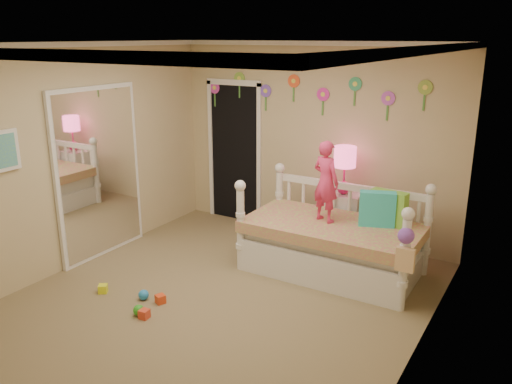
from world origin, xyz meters
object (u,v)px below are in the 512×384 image
Objects in this scene: daybed at (333,228)px; table_lamp at (345,163)px; nightstand at (342,221)px; child at (326,181)px.

table_lamp reaches higher than daybed.
daybed is 0.95m from table_lamp.
table_lamp reaches higher than nightstand.
daybed is at bearing -167.43° from child.
daybed is 0.76m from nightstand.
daybed is at bearing -84.91° from nightstand.
table_lamp is at bearing 103.09° from daybed.
nightstand is 1.21× the size of table_lamp.
daybed is 2.15× the size of child.
nightstand is (-0.06, 0.71, -0.71)m from child.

